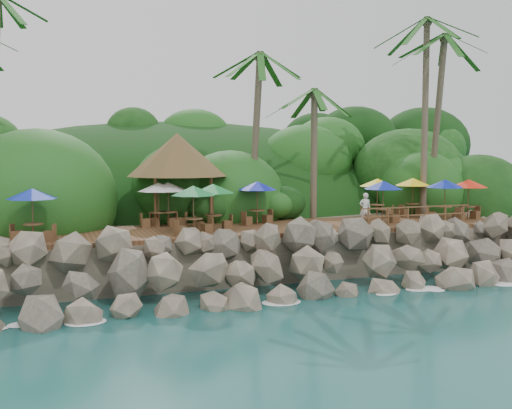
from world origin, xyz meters
name	(u,v)px	position (x,y,z in m)	size (l,w,h in m)	color
ground	(307,303)	(0.00, 0.00, 0.00)	(140.00, 140.00, 0.00)	#19514F
land_base	(204,228)	(0.00, 16.00, 1.05)	(32.00, 25.20, 2.10)	gray
jungle_hill	(179,229)	(0.00, 23.50, 0.00)	(44.80, 28.00, 15.40)	#143811
seawall	(288,265)	(0.00, 2.00, 1.15)	(29.00, 4.00, 2.30)	gray
terrace	(256,229)	(0.00, 6.00, 2.20)	(26.00, 5.00, 0.20)	brown
jungle_foliage	(208,246)	(0.00, 15.00, 0.00)	(44.00, 16.00, 12.00)	#143811
foam_line	(304,300)	(0.00, 0.30, 0.03)	(25.20, 0.80, 0.06)	white
palms	(251,36)	(0.66, 8.68, 11.92)	(30.98, 7.20, 12.55)	brown
palapa	(177,155)	(-3.17, 9.12, 5.79)	(5.18, 5.18, 4.60)	brown
dining_clusters	(294,189)	(2.06, 6.14, 4.10)	(23.93, 5.21, 2.17)	brown
railing	(417,214)	(7.59, 3.65, 2.91)	(6.10, 0.10, 1.00)	brown
waiter	(365,209)	(5.56, 5.18, 3.09)	(0.58, 0.38, 1.59)	silver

